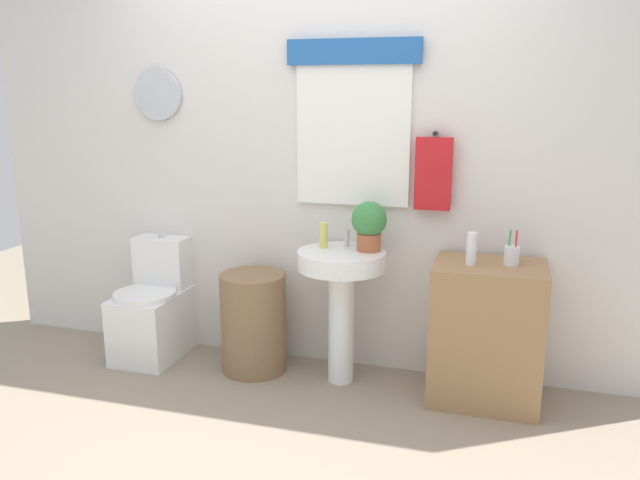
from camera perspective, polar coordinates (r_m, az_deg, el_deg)
ground_plane at (r=3.12m, az=-5.85°, el=-18.57°), size 8.00×8.00×0.00m
back_wall at (r=3.75m, az=0.37°, el=8.09°), size 4.40×0.18×2.60m
toilet at (r=4.15m, az=-14.77°, el=-6.21°), size 0.38×0.51×0.76m
laundry_hamper at (r=3.82m, az=-6.04°, el=-7.41°), size 0.39×0.39×0.60m
pedestal_sink at (r=3.56m, az=1.95°, el=-4.11°), size 0.50×0.50×0.78m
faucet at (r=3.61m, az=2.46°, el=0.19°), size 0.03×0.03×0.10m
wooden_cabinet at (r=3.53m, az=14.81°, el=-8.13°), size 0.58×0.44×0.76m
soap_bottle at (r=3.57m, az=0.32°, el=0.41°), size 0.05×0.05×0.14m
potted_plant at (r=3.50m, az=4.46°, el=1.49°), size 0.20×0.20×0.28m
lotion_bottle at (r=3.35m, az=13.54°, el=-0.78°), size 0.05×0.05×0.17m
toothbrush_cup at (r=3.42m, az=16.94°, el=-1.31°), size 0.08×0.08×0.19m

